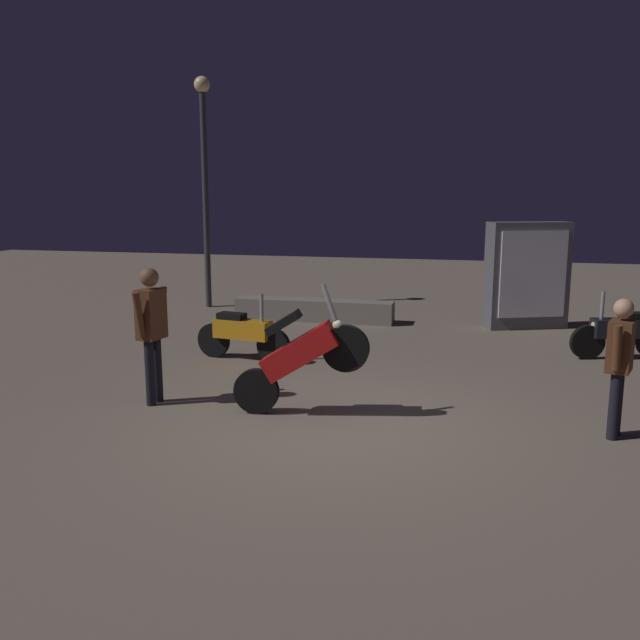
{
  "coord_description": "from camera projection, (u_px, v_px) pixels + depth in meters",
  "views": [
    {
      "loc": [
        1.59,
        -7.27,
        2.68
      ],
      "look_at": [
        -0.49,
        1.26,
        1.0
      ],
      "focal_mm": 37.74,
      "sensor_mm": 36.0,
      "label": 1
    }
  ],
  "objects": [
    {
      "name": "streetlamp_near",
      "position": [
        205.0,
        164.0,
        15.3
      ],
      "size": [
        0.36,
        0.36,
        5.21
      ],
      "color": "#38383D",
      "rests_on": "ground_plane"
    },
    {
      "name": "kiosk_billboard",
      "position": [
        527.0,
        275.0,
        13.28
      ],
      "size": [
        1.67,
        1.06,
        2.1
      ],
      "rotation": [
        0.0,
        0.0,
        3.52
      ],
      "color": "#595960",
      "rests_on": "ground_plane"
    },
    {
      "name": "planter_wall_low",
      "position": [
        314.0,
        310.0,
        14.14
      ],
      "size": [
        3.36,
        0.5,
        0.45
      ],
      "color": "gray",
      "rests_on": "ground_plane"
    },
    {
      "name": "person_bystander_far",
      "position": [
        620.0,
        357.0,
        7.29
      ],
      "size": [
        0.34,
        0.65,
        1.55
      ],
      "rotation": [
        0.0,
        0.0,
        5.96
      ],
      "color": "black",
      "rests_on": "ground_plane"
    },
    {
      "name": "motorcycle_red_foreground",
      "position": [
        300.0,
        356.0,
        8.03
      ],
      "size": [
        1.66,
        0.36,
        1.63
      ],
      "rotation": [
        0.0,
        0.0,
        0.06
      ],
      "color": "black",
      "rests_on": "ground_plane"
    },
    {
      "name": "ground_plane",
      "position": [
        336.0,
        426.0,
        7.81
      ],
      "size": [
        40.0,
        40.0,
        0.0
      ],
      "primitive_type": "plane",
      "color": "#756656"
    },
    {
      "name": "motorcycle_orange_parked_right",
      "position": [
        243.0,
        333.0,
        10.8
      ],
      "size": [
        1.65,
        0.45,
        1.11
      ],
      "rotation": [
        0.0,
        0.0,
        6.12
      ],
      "color": "black",
      "rests_on": "ground_plane"
    },
    {
      "name": "person_rider_beside",
      "position": [
        151.0,
        323.0,
        8.45
      ],
      "size": [
        0.29,
        0.67,
        1.75
      ],
      "rotation": [
        0.0,
        0.0,
        6.13
      ],
      "color": "black",
      "rests_on": "ground_plane"
    },
    {
      "name": "motorcycle_black_parked_left",
      "position": [
        622.0,
        332.0,
        10.89
      ],
      "size": [
        1.62,
        0.58,
        1.11
      ],
      "rotation": [
        0.0,
        0.0,
        3.44
      ],
      "color": "black",
      "rests_on": "ground_plane"
    }
  ]
}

